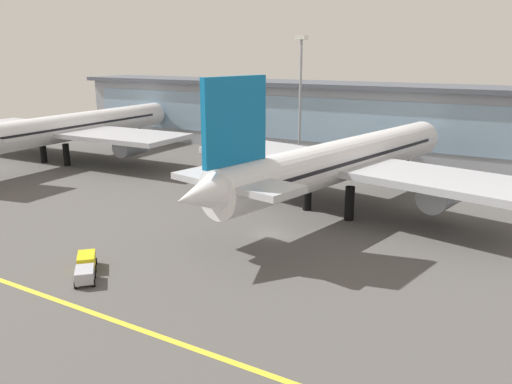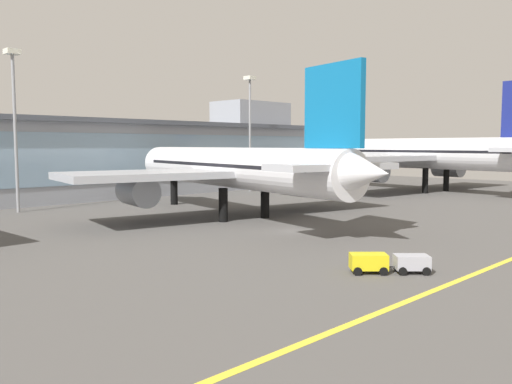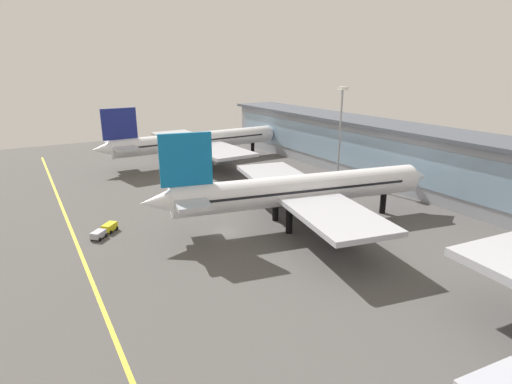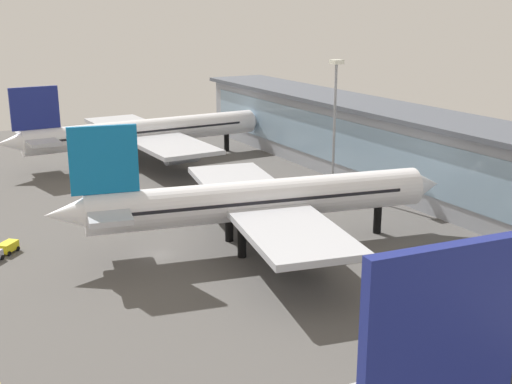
{
  "view_description": "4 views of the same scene",
  "coord_description": "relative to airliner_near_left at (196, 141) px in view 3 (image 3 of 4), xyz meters",
  "views": [
    {
      "loc": [
        25.04,
        -45.66,
        18.91
      ],
      "look_at": [
        -3.93,
        3.53,
        3.38
      ],
      "focal_mm": 35.81,
      "sensor_mm": 36.0,
      "label": 1
    },
    {
      "loc": [
        -42.09,
        -37.42,
        9.16
      ],
      "look_at": [
        3.45,
        8.51,
        3.44
      ],
      "focal_mm": 37.32,
      "sensor_mm": 36.0,
      "label": 2
    },
    {
      "loc": [
        57.21,
        -27.51,
        26.66
      ],
      "look_at": [
        -3.64,
        8.02,
        4.76
      ],
      "focal_mm": 28.91,
      "sensor_mm": 36.0,
      "label": 3
    },
    {
      "loc": [
        73.02,
        -25.78,
        30.19
      ],
      "look_at": [
        1.58,
        13.12,
        6.9
      ],
      "focal_mm": 45.58,
      "sensor_mm": 36.0,
      "label": 4
    }
  ],
  "objects": [
    {
      "name": "airliner_near_left",
      "position": [
        0.0,
        0.0,
        0.0
      ],
      "size": [
        46.59,
        56.28,
        16.24
      ],
      "rotation": [
        0.0,
        0.0,
        1.61
      ],
      "color": "black",
      "rests_on": "ground"
    },
    {
      "name": "ground_plane",
      "position": [
        50.44,
        -15.75,
        -5.91
      ],
      "size": [
        198.23,
        198.23,
        0.0
      ],
      "primitive_type": "plane",
      "color": "#514F4C"
    },
    {
      "name": "baggage_tug_near",
      "position": [
        41.48,
        -33.23,
        -5.11
      ],
      "size": [
        5.07,
        5.03,
        1.4
      ],
      "rotation": [
        0.0,
        0.0,
        2.36
      ],
      "color": "black",
      "rests_on": "ground"
    },
    {
      "name": "airliner_near_right",
      "position": [
        53.58,
        -3.13,
        0.27
      ],
      "size": [
        43.08,
        52.45,
        16.95
      ],
      "rotation": [
        0.0,
        0.0,
        1.38
      ],
      "color": "black",
      "rests_on": "ground"
    },
    {
      "name": "taxiway_centreline_stripe",
      "position": [
        50.44,
        -37.75,
        -5.9
      ],
      "size": [
        158.59,
        0.5,
        0.01
      ],
      "primitive_type": "cube",
      "color": "yellow",
      "rests_on": "ground"
    },
    {
      "name": "terminal_building",
      "position": [
        52.11,
        31.76,
        1.29
      ],
      "size": [
        144.6,
        14.0,
        18.75
      ],
      "color": "#9399A3",
      "rests_on": "ground"
    },
    {
      "name": "apron_light_mast_centre",
      "position": [
        36.05,
        20.9,
        8.59
      ],
      "size": [
        1.8,
        1.8,
        21.9
      ],
      "color": "gray",
      "rests_on": "ground"
    }
  ]
}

